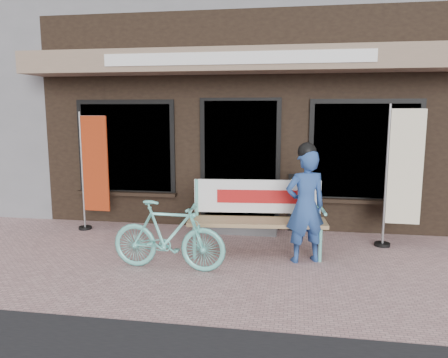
% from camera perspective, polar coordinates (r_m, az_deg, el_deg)
% --- Properties ---
extents(ground, '(70.00, 70.00, 0.00)m').
position_cam_1_polar(ground, '(5.68, -0.56, -11.66)').
color(ground, '#C19493').
rests_on(ground, ground).
extents(storefront, '(7.00, 6.77, 6.00)m').
position_cam_1_polar(storefront, '(10.28, 4.35, 14.54)').
color(storefront, black).
rests_on(storefront, ground).
extents(bench, '(1.93, 0.65, 1.03)m').
position_cam_1_polar(bench, '(6.13, 4.33, -4.22)').
color(bench, '#66C8BC').
rests_on(bench, ground).
extents(person, '(0.64, 0.54, 1.59)m').
position_cam_1_polar(person, '(5.83, 10.60, -3.23)').
color(person, '#28498A').
rests_on(person, ground).
extents(bicycle, '(1.49, 0.49, 0.89)m').
position_cam_1_polar(bicycle, '(5.58, -7.27, -7.32)').
color(bicycle, '#66C8BC').
rests_on(bicycle, ground).
extents(nobori_red, '(0.58, 0.22, 1.98)m').
position_cam_1_polar(nobori_red, '(7.53, -16.72, 1.13)').
color(nobori_red, gray).
rests_on(nobori_red, ground).
extents(nobori_cream, '(0.61, 0.23, 2.09)m').
position_cam_1_polar(nobori_cream, '(6.79, 22.19, 0.52)').
color(nobori_cream, gray).
rests_on(nobori_cream, ground).
extents(menu_stand, '(0.48, 0.12, 0.96)m').
position_cam_1_polar(menu_stand, '(7.36, 10.25, -2.98)').
color(menu_stand, black).
rests_on(menu_stand, ground).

